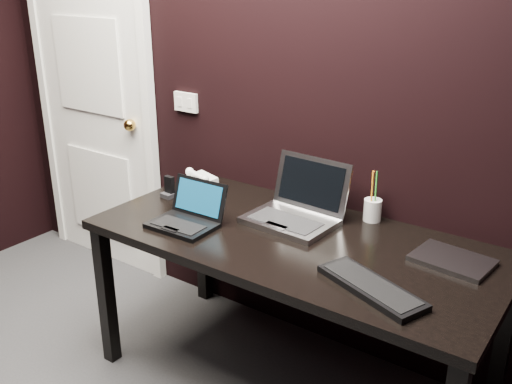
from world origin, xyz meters
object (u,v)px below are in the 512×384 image
Objects in this scene: door at (94,100)px; pen_cup at (373,209)px; silver_laptop at (296,210)px; desk_phone at (199,181)px; ext_keyboard at (371,287)px; mobile_phone at (169,189)px; netbook at (187,217)px; desk at (293,253)px; closed_laptop at (452,260)px.

pen_cup is (1.84, -0.03, -0.25)m from door.
silver_laptop is 0.62m from desk_phone.
mobile_phone is at bearing 168.47° from ext_keyboard.
desk_phone is at bearing -9.70° from door.
mobile_phone is (-0.03, -0.18, 0.00)m from desk_phone.
silver_laptop reaches higher than netbook.
door is 20.62× the size of mobile_phone.
silver_laptop is 3.76× the size of mobile_phone.
door is 1.73m from desk.
silver_laptop reaches higher than ext_keyboard.
netbook is at bearing -162.94° from closed_laptop.
mobile_phone is 0.97m from pen_cup.
silver_laptop reaches higher than desk.
netbook is 0.88m from ext_keyboard.
ext_keyboard is 0.40m from closed_laptop.
pen_cup is (-0.41, 0.19, 0.04)m from closed_laptop.
door reaches higher than ext_keyboard.
closed_laptop is at bearing 17.06° from netbook.
ext_keyboard is 1.89× the size of pen_cup.
mobile_phone is at bearing 146.10° from netbook.
desk_phone reaches higher than closed_laptop.
ext_keyboard is 1.44× the size of closed_laptop.
silver_laptop reaches higher than desk_phone.
pen_cup is at bearing 8.21° from desk_phone.
netbook is at bearing -141.17° from pen_cup.
door is 1.02m from mobile_phone.
pen_cup reaches higher than desk_phone.
desk_phone is 0.18m from mobile_phone.
silver_laptop is 0.90× the size of ext_keyboard.
pen_cup reaches higher than desk.
desk is at bearing -119.44° from pen_cup.
silver_laptop is at bearing -143.87° from pen_cup.
door reaches higher than silver_laptop.
door is 7.10× the size of closed_laptop.
door is 7.55× the size of netbook.
netbook reaches higher than ext_keyboard.
ext_keyboard is 1.22m from desk_phone.
closed_laptop is at bearing 0.95° from silver_laptop.
desk_phone is at bearing 173.56° from silver_laptop.
netbook reaches higher than desk.
desk_phone is at bearing -171.79° from pen_cup.
door is 1.26× the size of desk.
desk is at bearing 154.77° from ext_keyboard.
closed_laptop is (0.61, 0.15, 0.09)m from desk.
desk_phone reaches higher than ext_keyboard.
door reaches higher than desk.
ext_keyboard is 0.60m from pen_cup.
pen_cup reaches higher than mobile_phone.
mobile_phone is (-0.73, 0.03, 0.12)m from desk.
pen_cup is at bearing 155.63° from closed_laptop.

